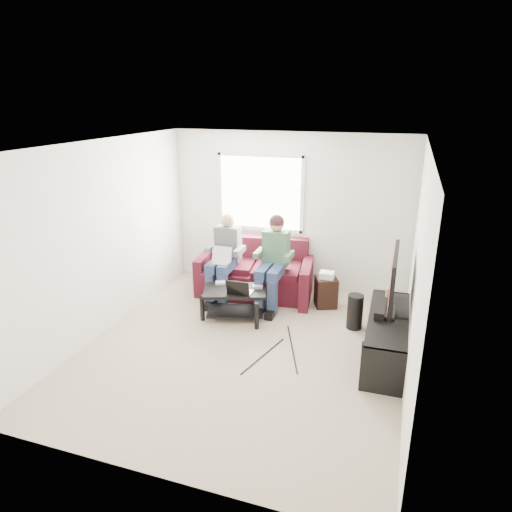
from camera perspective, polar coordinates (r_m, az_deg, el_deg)
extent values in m
plane|color=tan|center=(6.08, -1.53, -11.44)|extent=(4.50, 4.50, 0.00)
plane|color=white|center=(5.26, -1.78, 13.73)|extent=(4.50, 4.50, 0.00)
plane|color=silver|center=(7.60, 4.17, 5.48)|extent=(4.50, 0.00, 4.50)
plane|color=silver|center=(3.69, -13.86, -10.70)|extent=(4.50, 0.00, 4.50)
plane|color=silver|center=(6.47, -18.56, 2.03)|extent=(0.00, 4.50, 4.50)
plane|color=silver|center=(5.24, 19.40, -2.05)|extent=(0.00, 4.50, 4.50)
cube|color=white|center=(7.66, 0.54, 7.93)|extent=(1.40, 0.01, 1.20)
cube|color=silver|center=(7.65, 0.52, 7.92)|extent=(1.48, 0.04, 1.28)
cube|color=#44111C|center=(7.54, -0.21, -3.22)|extent=(1.68, 1.04, 0.44)
cube|color=#44111C|center=(7.72, 0.66, 0.84)|extent=(1.60, 0.40, 0.45)
cube|color=#44111C|center=(7.81, -6.27, -1.80)|extent=(0.27, 0.95, 0.63)
cube|color=#44111C|center=(7.30, 6.28, -3.34)|extent=(0.27, 0.95, 0.63)
cube|color=#44111C|center=(7.55, -3.05, -1.02)|extent=(0.82, 0.81, 0.10)
cube|color=#44111C|center=(7.32, 2.62, -1.69)|extent=(0.82, 0.81, 0.10)
cube|color=navy|center=(7.17, -5.17, -1.17)|extent=(0.16, 0.45, 0.14)
cube|color=navy|center=(7.10, -3.69, -1.35)|extent=(0.16, 0.45, 0.14)
cube|color=navy|center=(7.14, -5.68, -4.22)|extent=(0.13, 0.13, 0.54)
cube|color=navy|center=(7.07, -4.19, -4.44)|extent=(0.13, 0.13, 0.54)
cube|color=#58595D|center=(7.33, -3.51, 1.63)|extent=(0.40, 0.22, 0.55)
sphere|color=tan|center=(7.24, -3.51, 4.47)|extent=(0.22, 0.22, 0.22)
cube|color=navy|center=(6.91, 0.94, -1.91)|extent=(0.16, 0.45, 0.14)
cube|color=navy|center=(6.86, 2.53, -2.10)|extent=(0.16, 0.45, 0.14)
cube|color=navy|center=(6.88, 0.46, -5.08)|extent=(0.13, 0.13, 0.54)
cube|color=navy|center=(6.82, 2.06, -5.30)|extent=(0.13, 0.13, 0.54)
cube|color=#4F5151|center=(7.08, 2.51, 1.02)|extent=(0.40, 0.22, 0.55)
sphere|color=tan|center=(6.99, 2.60, 3.95)|extent=(0.22, 0.22, 0.22)
sphere|color=#30181B|center=(6.98, 2.61, 4.26)|extent=(0.23, 0.23, 0.23)
cube|color=black|center=(6.69, -2.66, -4.39)|extent=(1.02, 0.80, 0.05)
cube|color=black|center=(6.83, -2.62, -6.88)|extent=(0.92, 0.70, 0.02)
cube|color=black|center=(6.73, -6.73, -6.46)|extent=(0.05, 0.05, 0.40)
cube|color=black|center=(6.45, 0.10, -7.52)|extent=(0.05, 0.05, 0.40)
cube|color=black|center=(7.13, -5.09, -4.85)|extent=(0.05, 0.05, 0.40)
cube|color=black|center=(6.87, 1.39, -5.77)|extent=(0.05, 0.05, 0.40)
cube|color=silver|center=(6.87, -4.49, -3.36)|extent=(0.16, 0.14, 0.04)
cube|color=black|center=(6.86, -2.91, -3.36)|extent=(0.16, 0.12, 0.04)
cube|color=gray|center=(6.71, 0.19, -3.88)|extent=(0.16, 0.14, 0.04)
cube|color=black|center=(5.88, 16.33, -7.53)|extent=(0.52, 1.66, 0.04)
cube|color=black|center=(6.00, 16.10, -9.72)|extent=(0.48, 1.60, 0.03)
cube|color=black|center=(6.12, 15.88, -11.74)|extent=(0.52, 1.66, 0.06)
cube|color=black|center=(5.30, 15.61, -13.82)|extent=(0.50, 0.05, 0.55)
cube|color=black|center=(6.72, 16.47, -6.49)|extent=(0.50, 0.05, 0.55)
cube|color=black|center=(5.95, 16.41, -6.77)|extent=(0.12, 0.40, 0.04)
cube|color=black|center=(5.92, 16.48, -6.07)|extent=(0.06, 0.06, 0.12)
cube|color=black|center=(5.77, 16.84, -2.61)|extent=(0.05, 1.10, 0.65)
cube|color=#D73263|center=(5.77, 16.55, -2.58)|extent=(0.01, 1.01, 0.58)
cube|color=black|center=(5.94, 15.28, -6.39)|extent=(0.12, 0.50, 0.10)
cylinder|color=#A17645|center=(6.42, 16.23, -4.40)|extent=(0.08, 0.08, 0.12)
cube|color=silver|center=(5.63, 15.91, -11.23)|extent=(0.30, 0.22, 0.06)
cube|color=gray|center=(6.24, 16.29, -7.99)|extent=(0.34, 0.26, 0.08)
cube|color=black|center=(5.93, 16.11, -9.52)|extent=(0.38, 0.30, 0.07)
cylinder|color=black|center=(6.61, 12.26, -6.81)|extent=(0.22, 0.22, 0.50)
cube|color=black|center=(6.14, 13.79, -11.58)|extent=(0.20, 0.49, 0.03)
cube|color=black|center=(7.20, 8.73, -4.47)|extent=(0.32, 0.32, 0.47)
cube|color=silver|center=(7.09, 8.85, -2.36)|extent=(0.22, 0.18, 0.10)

